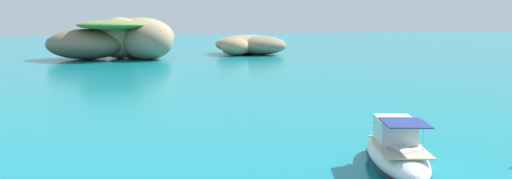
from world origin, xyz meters
name	(u,v)px	position (x,y,z in m)	size (l,w,h in m)	color
islet_large	(124,40)	(1.43, 76.51, 2.90)	(23.44, 18.06, 6.36)	#756651
islet_small	(250,45)	(23.10, 78.53, 1.62)	(14.19, 15.74, 3.31)	#9E8966
motorboat_white	(396,153)	(3.74, 10.51, 0.71)	(4.76, 7.32, 2.22)	white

